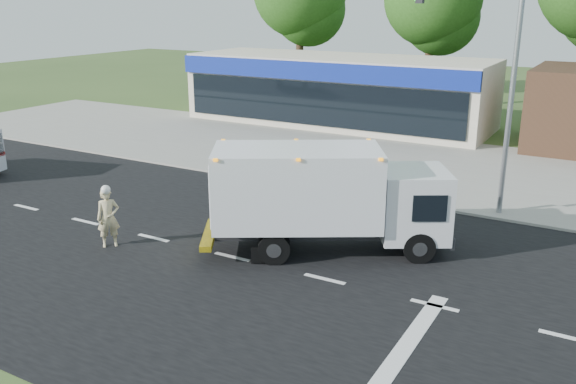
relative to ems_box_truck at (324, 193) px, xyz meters
name	(u,v)px	position (x,y,z in m)	size (l,w,h in m)	color
ground	(325,279)	(0.94, -1.76, -1.81)	(120.00, 120.00, 0.00)	#385123
road_asphalt	(325,279)	(0.94, -1.76, -1.81)	(60.00, 14.00, 0.02)	black
sidewalk	(420,196)	(0.94, 6.44, -1.75)	(60.00, 2.40, 0.12)	gray
parking_apron	(460,163)	(0.94, 12.24, -1.80)	(60.00, 9.00, 0.02)	gray
lane_markings	(350,312)	(2.29, -3.11, -1.80)	(55.20, 7.00, 0.01)	silver
ems_box_truck	(324,193)	(0.00, 0.00, 0.00)	(7.23, 5.46, 3.15)	black
emergency_worker	(108,217)	(-5.77, -2.88, -0.87)	(0.76, 0.79, 1.94)	tan
retail_strip_mall	(338,90)	(-8.06, 18.17, 0.20)	(18.00, 6.20, 4.00)	beige
traffic_signal_pole	(494,71)	(3.29, 5.84, 3.11)	(3.51, 0.25, 8.00)	gray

